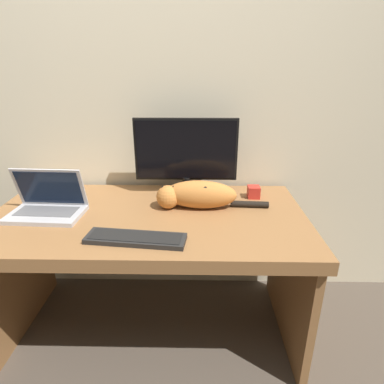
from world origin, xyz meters
The scene contains 7 objects.
wall_back centered at (0.00, 0.85, 1.30)m, with size 6.40×0.06×2.60m.
desk centered at (0.00, 0.40, 0.56)m, with size 1.51×0.79×0.70m.
monitor centered at (0.18, 0.67, 0.92)m, with size 0.55×0.18×0.41m.
laptop centered at (-0.47, 0.38, 0.75)m, with size 0.35×0.23×0.22m.
external_keyboard centered at (-0.01, 0.14, 0.71)m, with size 0.42×0.16×0.02m.
cat centered at (0.23, 0.47, 0.77)m, with size 0.56×0.15×0.14m.
small_toy centered at (0.54, 0.61, 0.73)m, with size 0.06×0.06×0.06m.
Camera 1 is at (0.24, -0.99, 1.36)m, focal length 30.00 mm.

